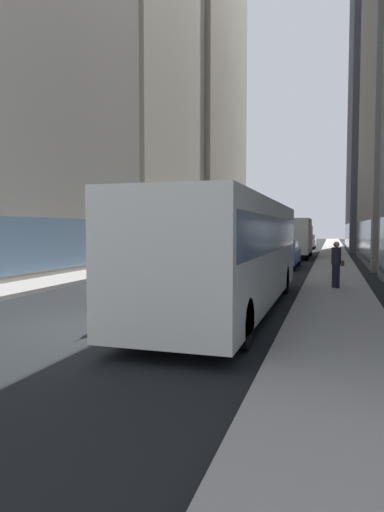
{
  "coord_description": "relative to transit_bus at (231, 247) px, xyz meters",
  "views": [
    {
      "loc": [
        5.53,
        -9.21,
        2.31
      ],
      "look_at": [
        1.12,
        5.0,
        1.4
      ],
      "focal_mm": 31.7,
      "sensor_mm": 36.0,
      "label": 1
    }
  ],
  "objects": [
    {
      "name": "dalmatian_dog",
      "position": [
        -2.16,
        -3.57,
        -1.26
      ],
      "size": [
        0.22,
        0.96,
        0.72
      ],
      "color": "white",
      "rests_on": "ground"
    },
    {
      "name": "car_blue_hatchback",
      "position": [
        0.0,
        14.14,
        -0.95
      ],
      "size": [
        1.76,
        4.72,
        1.62
      ],
      "color": "#4C6BB7",
      "rests_on": "ground"
    },
    {
      "name": "pedestrian_with_handbag",
      "position": [
        2.9,
        4.67,
        -0.76
      ],
      "size": [
        0.45,
        0.34,
        1.69
      ],
      "color": "#1E1E2D",
      "rests_on": "sidewalk_right"
    },
    {
      "name": "building_left_far",
      "position": [
        -14.7,
        44.08,
        17.22
      ],
      "size": [
        10.22,
        20.72,
        38.01
      ],
      "color": "#A0937F",
      "rests_on": "ground"
    },
    {
      "name": "car_grey_wagon",
      "position": [
        -4.0,
        33.73,
        -0.96
      ],
      "size": [
        1.77,
        3.97,
        1.62
      ],
      "color": "slate",
      "rests_on": "ground"
    },
    {
      "name": "transit_bus",
      "position": [
        0.0,
        0.0,
        0.0
      ],
      "size": [
        2.78,
        11.53,
        3.05
      ],
      "color": "silver",
      "rests_on": "ground"
    },
    {
      "name": "box_truck",
      "position": [
        0.0,
        23.58,
        -0.11
      ],
      "size": [
        2.3,
        7.5,
        3.05
      ],
      "color": "#A51919",
      "rests_on": "ground"
    },
    {
      "name": "ground_plane",
      "position": [
        -2.8,
        31.65,
        -1.78
      ],
      "size": [
        120.0,
        120.0,
        0.0
      ],
      "primitive_type": "plane",
      "color": "black"
    },
    {
      "name": "sidewalk_right",
      "position": [
        2.9,
        31.65,
        -1.7
      ],
      "size": [
        2.4,
        110.0,
        0.15
      ],
      "primitive_type": "cube",
      "color": "gray",
      "rests_on": "ground"
    },
    {
      "name": "sidewalk_left",
      "position": [
        -8.5,
        31.65,
        -1.7
      ],
      "size": [
        2.4,
        110.0,
        0.15
      ],
      "primitive_type": "cube",
      "color": "gray",
      "rests_on": "ground"
    },
    {
      "name": "car_white_van",
      "position": [
        0.0,
        40.57,
        -0.95
      ],
      "size": [
        1.94,
        4.3,
        1.62
      ],
      "color": "silver",
      "rests_on": "ground"
    },
    {
      "name": "building_left_mid",
      "position": [
        -14.7,
        25.32,
        17.51
      ],
      "size": [
        9.22,
        15.79,
        38.6
      ],
      "color": "#B2A893",
      "rests_on": "ground"
    }
  ]
}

